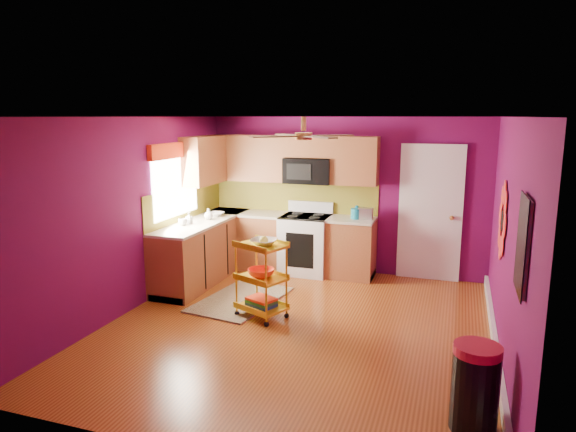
% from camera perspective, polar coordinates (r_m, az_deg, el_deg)
% --- Properties ---
extents(ground, '(5.00, 5.00, 0.00)m').
position_cam_1_polar(ground, '(6.33, 1.08, -12.30)').
color(ground, brown).
rests_on(ground, ground).
extents(room_envelope, '(4.54, 5.04, 2.52)m').
position_cam_1_polar(room_envelope, '(5.87, 1.39, 2.47)').
color(room_envelope, '#610B48').
rests_on(room_envelope, ground).
extents(lower_cabinets, '(2.81, 2.31, 0.94)m').
position_cam_1_polar(lower_cabinets, '(8.24, -4.06, -3.55)').
color(lower_cabinets, brown).
rests_on(lower_cabinets, ground).
extents(electric_range, '(0.76, 0.66, 1.13)m').
position_cam_1_polar(electric_range, '(8.30, 1.97, -3.08)').
color(electric_range, white).
rests_on(electric_range, ground).
extents(upper_cabinetry, '(2.80, 2.30, 1.26)m').
position_cam_1_polar(upper_cabinetry, '(8.30, -2.58, 6.14)').
color(upper_cabinetry, brown).
rests_on(upper_cabinetry, ground).
extents(left_window, '(0.08, 1.35, 1.08)m').
position_cam_1_polar(left_window, '(7.73, -12.40, 5.07)').
color(left_window, white).
rests_on(left_window, ground).
extents(panel_door, '(0.95, 0.11, 2.15)m').
position_cam_1_polar(panel_door, '(8.16, 15.52, 0.17)').
color(panel_door, white).
rests_on(panel_door, ground).
extents(right_wall_art, '(0.04, 2.74, 1.04)m').
position_cam_1_polar(right_wall_art, '(5.34, 23.44, -1.38)').
color(right_wall_art, black).
rests_on(right_wall_art, ground).
extents(ceiling_fan, '(1.01, 1.01, 0.26)m').
position_cam_1_polar(ceiling_fan, '(6.00, 1.74, 8.97)').
color(ceiling_fan, '#BF8C3F').
rests_on(ceiling_fan, ground).
extents(shag_rug, '(1.11, 1.60, 0.02)m').
position_cam_1_polar(shag_rug, '(7.22, -5.24, -9.22)').
color(shag_rug, '#2F1F0F').
rests_on(shag_rug, ground).
extents(rolling_cart, '(0.71, 0.62, 1.06)m').
position_cam_1_polar(rolling_cart, '(6.46, -2.95, -6.64)').
color(rolling_cart, gold).
rests_on(rolling_cart, ground).
extents(trash_can, '(0.44, 0.46, 0.72)m').
position_cam_1_polar(trash_can, '(4.60, 20.07, -17.48)').
color(trash_can, black).
rests_on(trash_can, ground).
extents(teal_kettle, '(0.18, 0.18, 0.21)m').
position_cam_1_polar(teal_kettle, '(8.02, 7.64, 0.29)').
color(teal_kettle, '#147896').
rests_on(teal_kettle, lower_cabinets).
extents(toaster, '(0.22, 0.15, 0.18)m').
position_cam_1_polar(toaster, '(8.00, 8.60, 0.28)').
color(toaster, beige).
rests_on(toaster, lower_cabinets).
extents(soap_bottle_a, '(0.08, 0.08, 0.17)m').
position_cam_1_polar(soap_bottle_a, '(7.70, -10.94, -0.25)').
color(soap_bottle_a, '#EA3F72').
rests_on(soap_bottle_a, lower_cabinets).
extents(soap_bottle_b, '(0.13, 0.13, 0.17)m').
position_cam_1_polar(soap_bottle_b, '(7.97, -8.83, 0.20)').
color(soap_bottle_b, white).
rests_on(soap_bottle_b, lower_cabinets).
extents(counter_dish, '(0.25, 0.25, 0.06)m').
position_cam_1_polar(counter_dish, '(8.25, -8.00, 0.21)').
color(counter_dish, white).
rests_on(counter_dish, lower_cabinets).
extents(counter_cup, '(0.13, 0.13, 0.10)m').
position_cam_1_polar(counter_cup, '(7.62, -11.63, -0.67)').
color(counter_cup, white).
rests_on(counter_cup, lower_cabinets).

